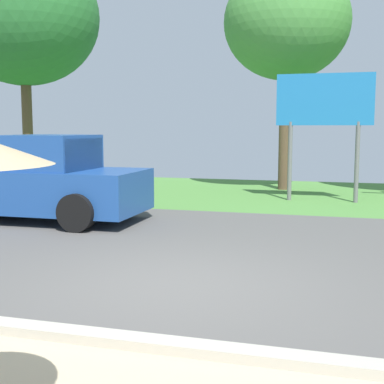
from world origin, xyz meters
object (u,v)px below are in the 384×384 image
Objects in this scene: pickup_truck at (30,181)px; tree_center_back at (23,17)px; roadside_billboard at (324,109)px; tree_right_mid at (287,23)px.

pickup_truck is 0.63× the size of tree_center_back.
roadside_billboard is at bearing 44.56° from pickup_truck.
tree_center_back is 1.14× the size of tree_right_mid.
tree_right_mid reaches higher than roadside_billboard.
pickup_truck is 0.72× the size of tree_right_mid.
roadside_billboard is 0.49× the size of tree_right_mid.
pickup_truck is 9.85m from tree_right_mid.
tree_right_mid is (-1.33, 2.56, 2.81)m from roadside_billboard.
pickup_truck is at bearing -123.56° from tree_right_mid.
pickup_truck is at bearing -142.47° from roadside_billboard.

